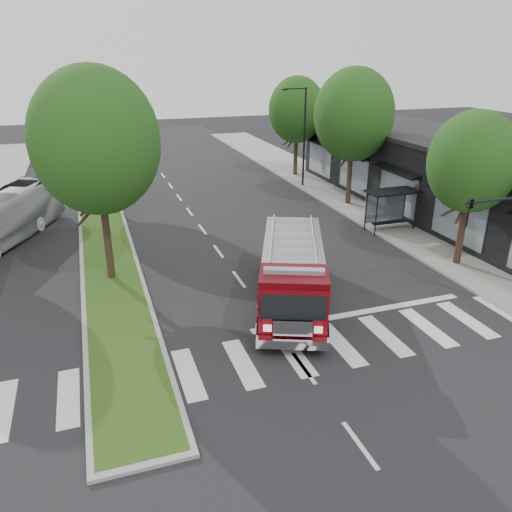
{
  "coord_description": "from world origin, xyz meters",
  "views": [
    {
      "loc": [
        -6.47,
        -17.69,
        10.52
      ],
      "look_at": [
        0.39,
        2.48,
        1.8
      ],
      "focal_mm": 35.0,
      "sensor_mm": 36.0,
      "label": 1
    }
  ],
  "objects": [
    {
      "name": "tree_median_far",
      "position": [
        -6.0,
        20.0,
        6.49
      ],
      "size": [
        5.6,
        5.6,
        9.72
      ],
      "color": "black",
      "rests_on": "ground"
    },
    {
      "name": "city_bus",
      "position": [
        -11.67,
        13.62,
        1.49
      ],
      "size": [
        6.75,
        10.79,
        2.99
      ],
      "primitive_type": "imported",
      "rotation": [
        0.0,
        0.0,
        -0.43
      ],
      "color": "#B4B4B8",
      "rests_on": "ground"
    },
    {
      "name": "sidewalk_right",
      "position": [
        12.5,
        10.0,
        0.07
      ],
      "size": [
        5.0,
        80.0,
        0.15
      ],
      "primitive_type": "cube",
      "color": "gray",
      "rests_on": "ground"
    },
    {
      "name": "tree_right_far",
      "position": [
        11.5,
        24.0,
        5.84
      ],
      "size": [
        5.0,
        5.0,
        8.73
      ],
      "color": "black",
      "rests_on": "ground"
    },
    {
      "name": "ground",
      "position": [
        0.0,
        0.0,
        0.0
      ],
      "size": [
        140.0,
        140.0,
        0.0
      ],
      "primitive_type": "plane",
      "color": "black",
      "rests_on": "ground"
    },
    {
      "name": "streetlight_right_far",
      "position": [
        10.35,
        20.0,
        4.48
      ],
      "size": [
        2.11,
        0.2,
        8.0
      ],
      "color": "black",
      "rests_on": "ground"
    },
    {
      "name": "tree_median_near",
      "position": [
        -6.0,
        6.0,
        6.81
      ],
      "size": [
        5.8,
        5.8,
        10.16
      ],
      "color": "black",
      "rests_on": "ground"
    },
    {
      "name": "fire_engine",
      "position": [
        1.5,
        0.76,
        1.48
      ],
      "size": [
        5.81,
        9.22,
        3.08
      ],
      "rotation": [
        0.0,
        0.0,
        -0.39
      ],
      "color": "#500409",
      "rests_on": "ground"
    },
    {
      "name": "bus_shelter",
      "position": [
        11.2,
        8.15,
        2.04
      ],
      "size": [
        3.2,
        1.6,
        2.61
      ],
      "color": "black",
      "rests_on": "ground"
    },
    {
      "name": "median",
      "position": [
        -6.0,
        18.0,
        0.08
      ],
      "size": [
        3.0,
        50.0,
        0.15
      ],
      "color": "gray",
      "rests_on": "ground"
    },
    {
      "name": "tree_right_mid",
      "position": [
        11.5,
        14.0,
        6.49
      ],
      "size": [
        5.6,
        5.6,
        9.72
      ],
      "color": "black",
      "rests_on": "ground"
    },
    {
      "name": "tree_right_near",
      "position": [
        11.5,
        2.0,
        5.51
      ],
      "size": [
        4.4,
        4.4,
        8.05
      ],
      "color": "black",
      "rests_on": "ground"
    },
    {
      "name": "storefront_row",
      "position": [
        17.0,
        10.0,
        2.5
      ],
      "size": [
        8.0,
        30.0,
        5.0
      ],
      "primitive_type": "cube",
      "color": "black",
      "rests_on": "ground"
    }
  ]
}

